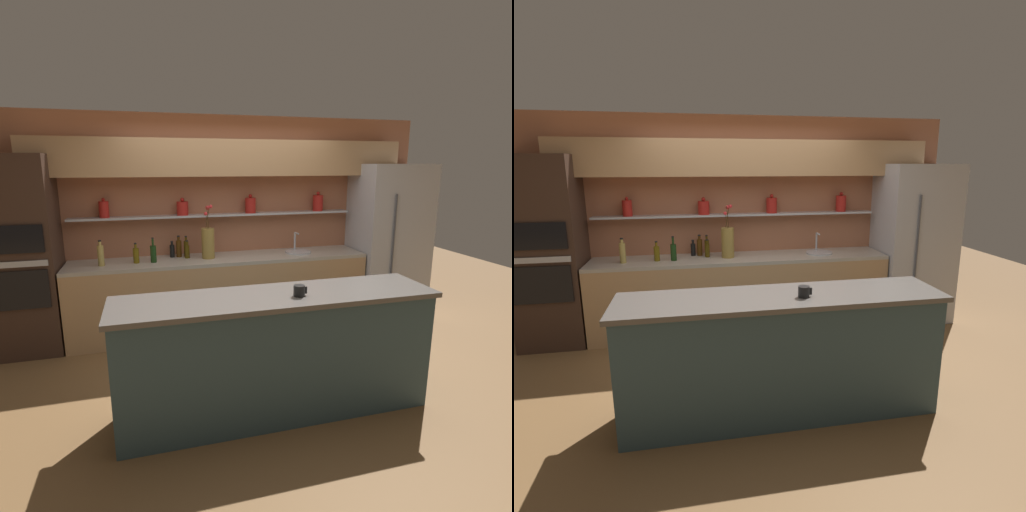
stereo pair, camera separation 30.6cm
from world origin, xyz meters
The scene contains 16 objects.
ground_plane centered at (0.00, 0.00, 0.00)m, with size 12.00×12.00×0.00m, color brown.
back_wall_unit centered at (0.00, 1.53, 1.55)m, with size 5.20×0.44×2.60m.
back_counter_unit centered at (-0.10, 1.24, 0.46)m, with size 3.55×0.62×0.92m.
island_counter centered at (0.00, -0.57, 0.51)m, with size 2.57×0.61×1.02m.
refrigerator centered at (2.15, 1.20, 1.01)m, with size 0.91×0.73×2.02m.
oven_tower centered at (-2.25, 1.24, 1.06)m, with size 0.70×0.64×2.12m.
flower_vase centered at (-0.27, 1.24, 1.11)m, with size 0.15×0.16×0.64m.
sink_fixture centered at (0.88, 1.25, 0.94)m, with size 0.33×0.33×0.25m.
bottle_spirit_0 centered at (-1.47, 1.18, 1.04)m, with size 0.07×0.07×0.29m.
bottle_spirit_1 centered at (-0.60, 1.40, 1.03)m, with size 0.07×0.07×0.26m.
bottle_sauce_2 centered at (-0.68, 1.41, 1.00)m, with size 0.06×0.06×0.20m.
bottle_oil_3 centered at (-1.09, 1.21, 1.01)m, with size 0.07×0.07×0.23m.
bottle_oil_4 centered at (-0.51, 1.30, 1.01)m, with size 0.06×0.06×0.22m.
bottle_wine_5 centered at (-0.90, 1.20, 1.03)m, with size 0.07×0.07×0.29m.
bottle_oil_6 centered at (-0.51, 1.40, 1.02)m, with size 0.06×0.06×0.25m.
coffee_mug centered at (0.15, -0.65, 1.06)m, with size 0.11×0.09×0.09m.
Camera 1 is at (-0.95, -3.40, 2.02)m, focal length 28.00 mm.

